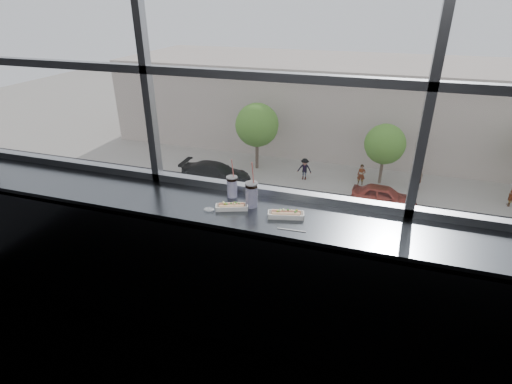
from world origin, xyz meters
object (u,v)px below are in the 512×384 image
(tree_center, at_px, (385,144))
(car_far_b, at_px, (384,193))
(loose_straw, at_px, (292,230))
(car_far_a, at_px, (216,170))
(soda_cup_right, at_px, (252,193))
(hotdog_tray_left, at_px, (232,206))
(wrapper, at_px, (209,209))
(pedestrian_b, at_px, (362,173))
(car_near_c, at_px, (378,256))
(car_near_a, at_px, (100,206))
(tree_left, at_px, (257,125))
(car_near_d, at_px, (484,273))
(soda_cup_left, at_px, (232,186))
(car_near_b, at_px, (222,229))
(hotdog_tray_right, at_px, (286,214))
(pedestrian_d, at_px, (512,193))
(pedestrian_c, at_px, (420,175))

(tree_center, bearing_deg, car_far_b, -84.47)
(loose_straw, xyz_separation_m, car_far_a, (-11.52, 24.46, -10.95))
(soda_cup_right, bearing_deg, loose_straw, -34.00)
(hotdog_tray_left, xyz_separation_m, wrapper, (-0.15, -0.07, -0.01))
(pedestrian_b, bearing_deg, car_near_c, -81.01)
(loose_straw, bearing_deg, soda_cup_right, 142.84)
(hotdog_tray_left, bearing_deg, wrapper, -175.06)
(hotdog_tray_left, xyz_separation_m, car_near_a, (-15.77, 16.31, -10.91))
(car_near_a, relative_size, pedestrian_b, 3.41)
(hotdog_tray_left, relative_size, tree_left, 0.04)
(hotdog_tray_left, relative_size, car_far_a, 0.04)
(car_near_d, xyz_separation_m, car_near_c, (-5.04, 0.00, -0.10))
(soda_cup_left, height_order, car_near_b, soda_cup_left)
(soda_cup_left, distance_m, car_near_b, 20.82)
(hotdog_tray_left, xyz_separation_m, tree_left, (-8.90, 28.31, -8.25))
(hotdog_tray_right, height_order, wrapper, hotdog_tray_right)
(hotdog_tray_left, relative_size, soda_cup_right, 0.68)
(hotdog_tray_right, relative_size, wrapper, 2.94)
(hotdog_tray_right, relative_size, loose_straw, 1.39)
(loose_straw, bearing_deg, soda_cup_left, 144.69)
(car_far_a, bearing_deg, car_near_a, 148.55)
(pedestrian_d, bearing_deg, car_near_d, -18.22)
(tree_left, bearing_deg, pedestrian_d, -3.37)
(car_far_b, bearing_deg, car_far_a, 94.62)
(pedestrian_d, bearing_deg, car_near_b, -58.25)
(car_near_d, height_order, car_far_b, car_near_d)
(soda_cup_right, xyz_separation_m, loose_straw, (0.36, -0.24, -0.10))
(car_near_a, bearing_deg, tree_center, -54.31)
(loose_straw, height_order, car_near_c, loose_straw)
(car_far_a, bearing_deg, tree_center, -73.03)
(hotdog_tray_left, distance_m, pedestrian_c, 30.50)
(hotdog_tray_right, height_order, car_near_b, hotdog_tray_right)
(hotdog_tray_right, distance_m, car_near_a, 25.42)
(loose_straw, xyz_separation_m, car_near_d, (6.31, 16.46, -10.94))
(wrapper, bearing_deg, soda_cup_right, 30.80)
(hotdog_tray_right, bearing_deg, soda_cup_right, 149.60)
(hotdog_tray_right, distance_m, car_far_a, 29.02)
(tree_center, bearing_deg, car_far_a, -162.18)
(wrapper, relative_size, tree_left, 0.02)
(car_near_d, distance_m, tree_center, 13.33)
(car_near_b, bearing_deg, car_near_d, -90.26)
(car_near_b, bearing_deg, hotdog_tray_right, -155.28)
(car_far_a, bearing_deg, hotdog_tray_left, -156.42)
(hotdog_tray_left, height_order, soda_cup_left, soda_cup_left)
(car_near_c, bearing_deg, pedestrian_b, 15.61)
(wrapper, bearing_deg, car_near_c, 83.39)
(car_far_a, bearing_deg, car_near_d, -115.02)
(car_near_a, height_order, car_far_b, car_near_a)
(soda_cup_left, relative_size, car_near_c, 0.05)
(pedestrian_d, bearing_deg, pedestrian_b, -91.87)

